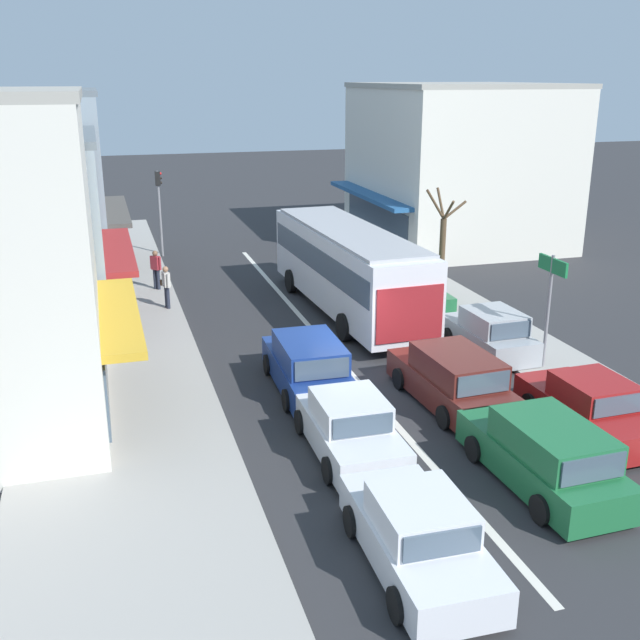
{
  "coord_description": "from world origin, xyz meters",
  "views": [
    {
      "loc": [
        -6.86,
        -18.9,
        8.6
      ],
      "look_at": [
        -0.46,
        2.75,
        1.2
      ],
      "focal_mm": 42.0,
      "sensor_mm": 36.0,
      "label": 1
    }
  ],
  "objects_px": {
    "wagon_adjacent_lane_trail": "(308,366)",
    "parked_sedan_kerb_third": "(413,291)",
    "parked_hatchback_kerb_second": "(489,334)",
    "traffic_light_downstreet": "(159,199)",
    "pedestrian_browsing_midblock": "(156,267)",
    "city_bus": "(348,264)",
    "pedestrian_with_handbag_near": "(166,284)",
    "street_tree_right": "(442,250)",
    "sedan_behind_bus_near": "(349,427)",
    "parked_sedan_kerb_front": "(590,408)",
    "wagon_queue_far_back": "(545,455)",
    "sedan_adjacent_lane_lead": "(418,536)",
    "wagon_behind_bus_mid": "(452,379)",
    "directional_road_sign": "(551,286)"
  },
  "relations": [
    {
      "from": "wagon_queue_far_back",
      "to": "sedan_adjacent_lane_lead",
      "type": "bearing_deg",
      "value": -153.64
    },
    {
      "from": "parked_sedan_kerb_front",
      "to": "parked_sedan_kerb_third",
      "type": "xyz_separation_m",
      "value": [
        -0.01,
        11.14,
        0.0
      ]
    },
    {
      "from": "wagon_behind_bus_mid",
      "to": "parked_hatchback_kerb_second",
      "type": "xyz_separation_m",
      "value": [
        2.85,
        3.16,
        -0.04
      ]
    },
    {
      "from": "sedan_adjacent_lane_lead",
      "to": "directional_road_sign",
      "type": "xyz_separation_m",
      "value": [
        7.59,
        7.86,
        2.01
      ]
    },
    {
      "from": "wagon_behind_bus_mid",
      "to": "wagon_queue_far_back",
      "type": "bearing_deg",
      "value": -89.58
    },
    {
      "from": "wagon_adjacent_lane_trail",
      "to": "traffic_light_downstreet",
      "type": "xyz_separation_m",
      "value": [
        -2.46,
        18.19,
        2.11
      ]
    },
    {
      "from": "wagon_adjacent_lane_trail",
      "to": "directional_road_sign",
      "type": "bearing_deg",
      "value": -4.39
    },
    {
      "from": "directional_road_sign",
      "to": "street_tree_right",
      "type": "bearing_deg",
      "value": 88.83
    },
    {
      "from": "parked_sedan_kerb_third",
      "to": "traffic_light_downstreet",
      "type": "xyz_separation_m",
      "value": [
        -8.53,
        11.62,
        2.19
      ]
    },
    {
      "from": "street_tree_right",
      "to": "directional_road_sign",
      "type": "bearing_deg",
      "value": -91.17
    },
    {
      "from": "wagon_behind_bus_mid",
      "to": "traffic_light_downstreet",
      "type": "bearing_deg",
      "value": 106.37
    },
    {
      "from": "wagon_queue_far_back",
      "to": "pedestrian_browsing_midblock",
      "type": "relative_size",
      "value": 2.79
    },
    {
      "from": "wagon_behind_bus_mid",
      "to": "directional_road_sign",
      "type": "bearing_deg",
      "value": 21.69
    },
    {
      "from": "sedan_behind_bus_near",
      "to": "parked_sedan_kerb_front",
      "type": "relative_size",
      "value": 0.99
    },
    {
      "from": "city_bus",
      "to": "parked_sedan_kerb_third",
      "type": "distance_m",
      "value": 2.9
    },
    {
      "from": "traffic_light_downstreet",
      "to": "pedestrian_browsing_midblock",
      "type": "height_order",
      "value": "traffic_light_downstreet"
    },
    {
      "from": "city_bus",
      "to": "parked_sedan_kerb_third",
      "type": "xyz_separation_m",
      "value": [
        2.63,
        -0.14,
        -1.22
      ]
    },
    {
      "from": "wagon_queue_far_back",
      "to": "sedan_adjacent_lane_lead",
      "type": "relative_size",
      "value": 1.07
    },
    {
      "from": "traffic_light_downstreet",
      "to": "street_tree_right",
      "type": "bearing_deg",
      "value": -48.04
    },
    {
      "from": "street_tree_right",
      "to": "sedan_behind_bus_near",
      "type": "bearing_deg",
      "value": -124.43
    },
    {
      "from": "parked_hatchback_kerb_second",
      "to": "pedestrian_browsing_midblock",
      "type": "height_order",
      "value": "pedestrian_browsing_midblock"
    },
    {
      "from": "pedestrian_with_handbag_near",
      "to": "directional_road_sign",
      "type": "bearing_deg",
      "value": -41.83
    },
    {
      "from": "sedan_behind_bus_near",
      "to": "parked_sedan_kerb_third",
      "type": "height_order",
      "value": "same"
    },
    {
      "from": "city_bus",
      "to": "parked_hatchback_kerb_second",
      "type": "relative_size",
      "value": 2.92
    },
    {
      "from": "wagon_behind_bus_mid",
      "to": "wagon_adjacent_lane_trail",
      "type": "bearing_deg",
      "value": 149.19
    },
    {
      "from": "wagon_adjacent_lane_trail",
      "to": "street_tree_right",
      "type": "bearing_deg",
      "value": 43.65
    },
    {
      "from": "parked_sedan_kerb_third",
      "to": "pedestrian_browsing_midblock",
      "type": "xyz_separation_m",
      "value": [
        -9.34,
        5.0,
        0.4
      ]
    },
    {
      "from": "traffic_light_downstreet",
      "to": "directional_road_sign",
      "type": "xyz_separation_m",
      "value": [
        9.78,
        -18.75,
        -0.18
      ]
    },
    {
      "from": "parked_hatchback_kerb_second",
      "to": "wagon_adjacent_lane_trail",
      "type": "bearing_deg",
      "value": -170.42
    },
    {
      "from": "sedan_adjacent_lane_lead",
      "to": "wagon_behind_bus_mid",
      "type": "bearing_deg",
      "value": 59.29
    },
    {
      "from": "parked_sedan_kerb_front",
      "to": "pedestrian_with_handbag_near",
      "type": "relative_size",
      "value": 2.6
    },
    {
      "from": "wagon_behind_bus_mid",
      "to": "parked_sedan_kerb_third",
      "type": "xyz_separation_m",
      "value": [
        2.57,
        8.65,
        -0.08
      ]
    },
    {
      "from": "wagon_queue_far_back",
      "to": "parked_sedan_kerb_third",
      "type": "xyz_separation_m",
      "value": [
        2.54,
        13.11,
        -0.08
      ]
    },
    {
      "from": "parked_hatchback_kerb_second",
      "to": "parked_sedan_kerb_third",
      "type": "xyz_separation_m",
      "value": [
        -0.28,
        5.5,
        -0.05
      ]
    },
    {
      "from": "city_bus",
      "to": "wagon_queue_far_back",
      "type": "bearing_deg",
      "value": -89.62
    },
    {
      "from": "city_bus",
      "to": "pedestrian_browsing_midblock",
      "type": "distance_m",
      "value": 8.33
    },
    {
      "from": "parked_sedan_kerb_third",
      "to": "wagon_behind_bus_mid",
      "type": "bearing_deg",
      "value": -106.54
    },
    {
      "from": "wagon_queue_far_back",
      "to": "wagon_adjacent_lane_trail",
      "type": "bearing_deg",
      "value": 118.34
    },
    {
      "from": "wagon_adjacent_lane_trail",
      "to": "sedan_behind_bus_near",
      "type": "height_order",
      "value": "wagon_adjacent_lane_trail"
    },
    {
      "from": "pedestrian_browsing_midblock",
      "to": "wagon_adjacent_lane_trail",
      "type": "bearing_deg",
      "value": -74.19
    },
    {
      "from": "wagon_adjacent_lane_trail",
      "to": "pedestrian_with_handbag_near",
      "type": "height_order",
      "value": "pedestrian_with_handbag_near"
    },
    {
      "from": "wagon_adjacent_lane_trail",
      "to": "parked_sedan_kerb_third",
      "type": "bearing_deg",
      "value": 47.29
    },
    {
      "from": "pedestrian_with_handbag_near",
      "to": "pedestrian_browsing_midblock",
      "type": "height_order",
      "value": "same"
    },
    {
      "from": "wagon_behind_bus_mid",
      "to": "parked_sedan_kerb_front",
      "type": "relative_size",
      "value": 1.08
    },
    {
      "from": "wagon_behind_bus_mid",
      "to": "sedan_adjacent_lane_lead",
      "type": "bearing_deg",
      "value": -120.71
    },
    {
      "from": "directional_road_sign",
      "to": "pedestrian_with_handbag_near",
      "type": "height_order",
      "value": "directional_road_sign"
    },
    {
      "from": "wagon_queue_far_back",
      "to": "traffic_light_downstreet",
      "type": "xyz_separation_m",
      "value": [
        -5.99,
        24.74,
        2.11
      ]
    },
    {
      "from": "wagon_adjacent_lane_trail",
      "to": "wagon_behind_bus_mid",
      "type": "bearing_deg",
      "value": -30.81
    },
    {
      "from": "pedestrian_with_handbag_near",
      "to": "city_bus",
      "type": "bearing_deg",
      "value": -17.51
    },
    {
      "from": "sedan_adjacent_lane_lead",
      "to": "wagon_adjacent_lane_trail",
      "type": "distance_m",
      "value": 8.43
    }
  ]
}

